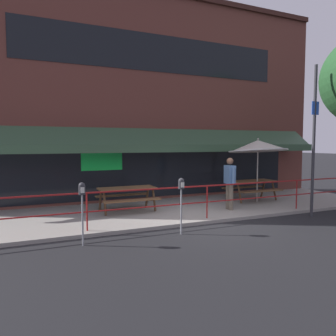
# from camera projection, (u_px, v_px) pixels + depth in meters

# --- Properties ---
(ground_plane) EXTENTS (120.00, 120.00, 0.00)m
(ground_plane) POSITION_uv_depth(u_px,v_px,m) (212.00, 224.00, 9.29)
(ground_plane) COLOR black
(patio_deck) EXTENTS (15.00, 4.00, 0.10)m
(patio_deck) POSITION_uv_depth(u_px,v_px,m) (181.00, 209.00, 11.11)
(patio_deck) COLOR gray
(patio_deck) RESTS_ON ground
(restaurant_building) EXTENTS (15.00, 1.60, 8.15)m
(restaurant_building) POSITION_uv_depth(u_px,v_px,m) (157.00, 98.00, 12.85)
(restaurant_building) COLOR brown
(restaurant_building) RESTS_ON ground
(patio_railing) EXTENTS (13.84, 0.04, 0.97)m
(patio_railing) POSITION_uv_depth(u_px,v_px,m) (207.00, 194.00, 9.51)
(patio_railing) COLOR maroon
(patio_railing) RESTS_ON patio_deck
(picnic_table_left) EXTENTS (1.80, 1.42, 0.76)m
(picnic_table_left) POSITION_uv_depth(u_px,v_px,m) (127.00, 192.00, 10.50)
(picnic_table_left) COLOR brown
(picnic_table_left) RESTS_ON patio_deck
(picnic_table_centre) EXTENTS (1.80, 1.42, 0.76)m
(picnic_table_centre) POSITION_uv_depth(u_px,v_px,m) (252.00, 185.00, 12.48)
(picnic_table_centre) COLOR brown
(picnic_table_centre) RESTS_ON patio_deck
(patio_umbrella_centre) EXTENTS (2.14, 2.14, 2.39)m
(patio_umbrella_centre) POSITION_uv_depth(u_px,v_px,m) (258.00, 146.00, 12.10)
(patio_umbrella_centre) COLOR #B7B2A8
(patio_umbrella_centre) RESTS_ON patio_deck
(pedestrian_walking) EXTENTS (0.28, 0.62, 1.71)m
(pedestrian_walking) POSITION_uv_depth(u_px,v_px,m) (230.00, 181.00, 10.74)
(pedestrian_walking) COLOR #665B4C
(pedestrian_walking) RESTS_ON patio_deck
(parking_meter_near) EXTENTS (0.15, 0.16, 1.42)m
(parking_meter_near) POSITION_uv_depth(u_px,v_px,m) (82.00, 195.00, 7.22)
(parking_meter_near) COLOR gray
(parking_meter_near) RESTS_ON ground
(parking_meter_far) EXTENTS (0.15, 0.16, 1.42)m
(parking_meter_far) POSITION_uv_depth(u_px,v_px,m) (181.00, 189.00, 8.13)
(parking_meter_far) COLOR gray
(parking_meter_far) RESTS_ON ground
(street_sign_pole) EXTENTS (0.28, 0.09, 4.65)m
(street_sign_pole) POSITION_uv_depth(u_px,v_px,m) (314.00, 140.00, 10.04)
(street_sign_pole) COLOR #2D2D33
(street_sign_pole) RESTS_ON ground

